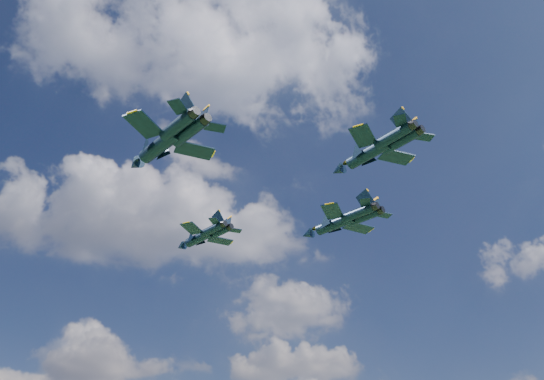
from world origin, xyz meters
The scene contains 4 objects.
jet_lead centered at (-7.57, 19.11, 60.93)m, with size 12.03×13.13×3.43m.
jet_left centered at (-12.61, -6.95, 61.36)m, with size 14.19×16.46×4.20m.
jet_right centered at (16.52, 17.41, 64.22)m, with size 15.33×16.11×4.28m.
jet_slot centered at (16.05, -7.01, 62.22)m, with size 12.56×15.20×3.83m.
Camera 1 is at (-3.45, -65.62, 18.61)m, focal length 35.00 mm.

